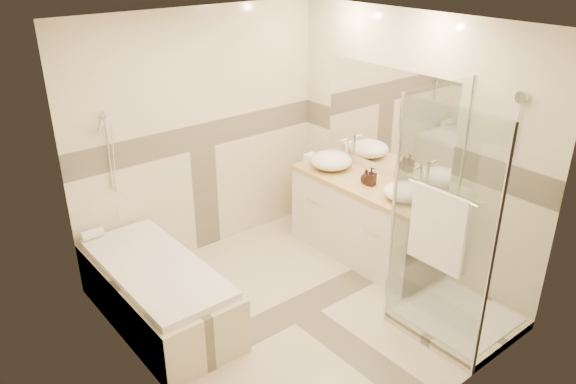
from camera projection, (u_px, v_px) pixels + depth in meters
room at (302, 180)px, 4.60m from camera, size 2.82×3.02×2.52m
bathtub at (158, 290)px, 4.83m from camera, size 0.75×1.70×0.56m
vanity at (362, 219)px, 5.77m from camera, size 0.58×1.62×0.85m
shower_enclosure at (449, 276)px, 4.67m from camera, size 0.96×0.93×2.04m
vessel_sink_near at (331, 160)px, 5.87m from camera, size 0.44×0.44×0.18m
vessel_sink_far at (403, 192)px, 5.19m from camera, size 0.38×0.38×0.15m
faucet_near at (346, 149)px, 5.96m from camera, size 0.12×0.03×0.29m
faucet_far at (419, 177)px, 5.27m from camera, size 0.12×0.03×0.29m
amenity_bottle_a at (371, 177)px, 5.47m from camera, size 0.10×0.10×0.18m
amenity_bottle_b at (366, 176)px, 5.52m from camera, size 0.14×0.14×0.14m
folded_towels at (315, 158)px, 6.07m from camera, size 0.16×0.23×0.07m
rolled_towel at (92, 234)px, 5.11m from camera, size 0.20×0.09×0.09m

